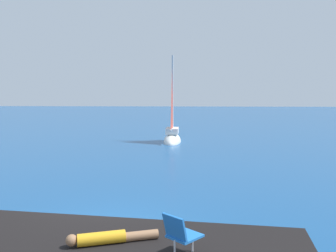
{
  "coord_description": "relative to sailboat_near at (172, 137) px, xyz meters",
  "views": [
    {
      "loc": [
        2.26,
        -9.89,
        3.88
      ],
      "look_at": [
        1.08,
        13.54,
        1.59
      ],
      "focal_mm": 38.73,
      "sensor_mm": 36.0,
      "label": 1
    }
  ],
  "objects": [
    {
      "name": "ground_plane",
      "position": [
        -1.21,
        -17.38,
        -0.39
      ],
      "size": [
        160.0,
        160.0,
        0.0
      ],
      "primitive_type": "plane",
      "color": "navy"
    },
    {
      "name": "person_sunbather",
      "position": [
        -0.42,
        -20.67,
        0.7
      ],
      "size": [
        1.7,
        0.72,
        0.25
      ],
      "rotation": [
        0.0,
        0.0,
        0.32
      ],
      "color": "gold",
      "rests_on": "shore_ledge"
    },
    {
      "name": "sailboat_near",
      "position": [
        0.0,
        0.0,
        0.0
      ],
      "size": [
        1.42,
        3.91,
        7.2
      ],
      "rotation": [
        0.0,
        0.0,
        1.54
      ],
      "color": "white",
      "rests_on": "ground"
    },
    {
      "name": "boulder_inland",
      "position": [
        -1.08,
        -18.85,
        -0.39
      ],
      "size": [
        1.5,
        1.7,
        0.94
      ],
      "primitive_type": "cube",
      "rotation": [
        -0.02,
        0.17,
        1.16
      ],
      "color": "black",
      "rests_on": "ground"
    },
    {
      "name": "beach_chair",
      "position": [
        0.96,
        -21.16,
        1.03
      ],
      "size": [
        0.75,
        0.76,
        0.8
      ],
      "rotation": [
        0.0,
        0.0,
        0.84
      ],
      "color": "blue",
      "rests_on": "shore_ledge"
    }
  ]
}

